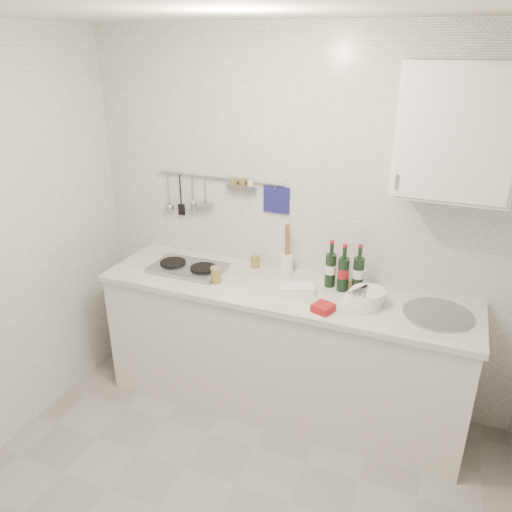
{
  "coord_description": "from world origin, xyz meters",
  "views": [
    {
      "loc": [
        0.93,
        -1.63,
        2.38
      ],
      "look_at": [
        -0.11,
        0.9,
        1.2
      ],
      "focal_mm": 35.0,
      "sensor_mm": 36.0,
      "label": 1
    }
  ],
  "objects_px": {
    "plate_stack_sink": "(364,298)",
    "utensil_crock": "(287,261)",
    "plate_stack_hob": "(194,270)",
    "wall_cabinet": "(458,131)",
    "wine_bottles": "(344,267)"
  },
  "relations": [
    {
      "from": "plate_stack_sink",
      "to": "utensil_crock",
      "type": "xyz_separation_m",
      "value": [
        -0.58,
        0.25,
        0.04
      ]
    },
    {
      "from": "plate_stack_hob",
      "to": "wall_cabinet",
      "type": "bearing_deg",
      "value": 4.48
    },
    {
      "from": "wall_cabinet",
      "to": "plate_stack_sink",
      "type": "bearing_deg",
      "value": -157.44
    },
    {
      "from": "plate_stack_hob",
      "to": "wine_bottles",
      "type": "xyz_separation_m",
      "value": [
        1.01,
        0.13,
        0.14
      ]
    },
    {
      "from": "wall_cabinet",
      "to": "utensil_crock",
      "type": "relative_size",
      "value": 1.92
    },
    {
      "from": "wall_cabinet",
      "to": "plate_stack_hob",
      "type": "relative_size",
      "value": 2.77
    },
    {
      "from": "wall_cabinet",
      "to": "utensil_crock",
      "type": "bearing_deg",
      "value": 174.2
    },
    {
      "from": "utensil_crock",
      "to": "wall_cabinet",
      "type": "bearing_deg",
      "value": -5.8
    },
    {
      "from": "plate_stack_sink",
      "to": "wine_bottles",
      "type": "height_order",
      "value": "wine_bottles"
    },
    {
      "from": "plate_stack_hob",
      "to": "utensil_crock",
      "type": "bearing_deg",
      "value": 20.01
    },
    {
      "from": "wall_cabinet",
      "to": "wine_bottles",
      "type": "distance_m",
      "value": 1.03
    },
    {
      "from": "plate_stack_hob",
      "to": "plate_stack_sink",
      "type": "bearing_deg",
      "value": -1.65
    },
    {
      "from": "plate_stack_hob",
      "to": "wine_bottles",
      "type": "distance_m",
      "value": 1.03
    },
    {
      "from": "wall_cabinet",
      "to": "wine_bottles",
      "type": "bearing_deg",
      "value": 179.04
    },
    {
      "from": "wine_bottles",
      "to": "utensil_crock",
      "type": "xyz_separation_m",
      "value": [
        -0.41,
        0.09,
        -0.07
      ]
    }
  ]
}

